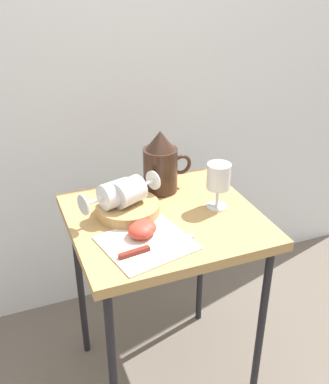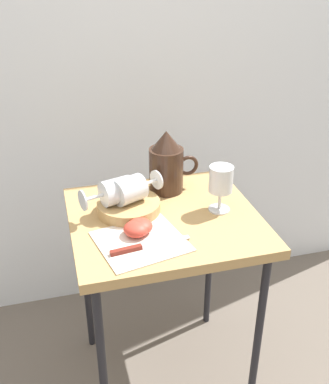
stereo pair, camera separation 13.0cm
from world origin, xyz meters
name	(u,v)px [view 1 (the left image)]	position (x,y,z in m)	size (l,w,h in m)	color
ground_plane	(164,373)	(0.00, 0.00, 0.00)	(6.00, 6.00, 0.00)	#665B51
curtain_drape	(108,38)	(0.00, 0.53, 1.08)	(2.40, 0.03, 2.16)	white
table	(164,234)	(0.00, 0.00, 0.60)	(0.55, 0.50, 0.66)	tan
linen_napkin	(147,243)	(-0.10, -0.11, 0.66)	(0.22, 0.21, 0.00)	silver
basket_tray	(128,209)	(-0.10, 0.05, 0.68)	(0.19, 0.19, 0.04)	tan
pitcher	(161,167)	(0.05, 0.16, 0.74)	(0.16, 0.11, 0.20)	#382319
wine_glass_upright	(218,179)	(0.17, -0.01, 0.76)	(0.07, 0.07, 0.14)	silver
wine_glass_tipped_near	(129,191)	(-0.09, 0.05, 0.74)	(0.17, 0.12, 0.08)	silver
wine_glass_tipped_far	(115,194)	(-0.13, 0.05, 0.74)	(0.17, 0.11, 0.08)	silver
apple_half_left	(144,228)	(-0.09, -0.07, 0.69)	(0.07, 0.07, 0.04)	#CC3D2D
apple_half_right	(141,230)	(-0.10, -0.08, 0.69)	(0.07, 0.07, 0.04)	#CC3D2D
knife	(146,249)	(-0.11, -0.15, 0.67)	(0.22, 0.04, 0.01)	silver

